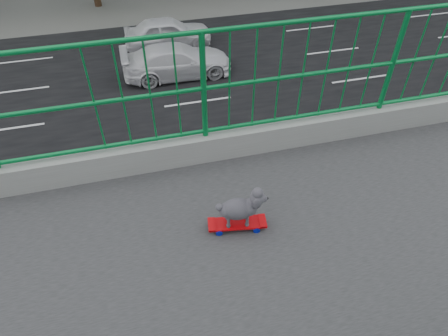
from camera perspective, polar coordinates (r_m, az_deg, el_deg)
road at (r=17.95m, az=-3.75°, el=9.41°), size 18.00×90.00×0.02m
footbridge at (r=5.61m, az=23.20°, el=-18.38°), size 3.00×24.00×7.00m
skateboard at (r=3.59m, az=1.89°, el=-8.00°), size 0.23×0.54×0.07m
poodle at (r=3.43m, az=2.37°, el=-5.66°), size 0.23×0.45×0.37m
car_0 at (r=14.98m, az=26.56°, el=-0.39°), size 1.59×3.94×1.34m
car_3 at (r=19.74m, az=-6.71°, el=15.01°), size 2.10×5.18×1.50m
car_4 at (r=22.61m, az=-8.07°, el=18.68°), size 1.84×4.58×1.56m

